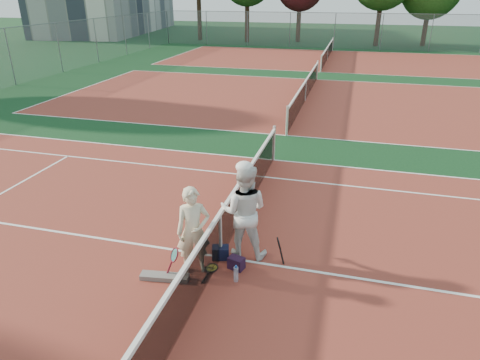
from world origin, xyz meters
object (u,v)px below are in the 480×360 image
(player_b, at_px, (244,211))
(water_bottle, at_px, (236,274))
(racket_red, at_px, (175,262))
(net_main, at_px, (220,235))
(racket_black_held, at_px, (279,251))
(player_a, at_px, (193,231))
(sports_bag_navy, at_px, (220,252))
(racket_spare, at_px, (212,268))
(sports_bag_purple, at_px, (236,263))

(player_b, relative_size, water_bottle, 6.43)
(racket_red, bearing_deg, net_main, 4.52)
(racket_black_held, xyz_separation_m, water_bottle, (-0.65, -0.71, -0.15))
(player_a, distance_m, player_b, 1.08)
(net_main, xyz_separation_m, player_a, (-0.35, -0.52, 0.34))
(player_a, xyz_separation_m, sports_bag_navy, (0.35, 0.49, -0.72))
(racket_red, height_order, water_bottle, racket_red)
(player_a, distance_m, racket_black_held, 1.69)
(player_b, bearing_deg, racket_red, 38.35)
(player_a, relative_size, racket_black_held, 2.89)
(racket_spare, height_order, water_bottle, water_bottle)
(player_b, xyz_separation_m, racket_spare, (-0.46, -0.67, -0.94))
(player_a, distance_m, racket_red, 0.69)
(racket_spare, bearing_deg, player_a, 110.84)
(racket_spare, bearing_deg, player_b, -31.08)
(player_a, xyz_separation_m, player_b, (0.76, 0.76, 0.11))
(sports_bag_navy, distance_m, water_bottle, 0.80)
(racket_black_held, xyz_separation_m, sports_bag_purple, (-0.75, -0.33, -0.18))
(net_main, height_order, player_b, player_b)
(sports_bag_navy, bearing_deg, player_a, -125.62)
(player_b, bearing_deg, racket_black_held, 160.42)
(sports_bag_purple, bearing_deg, racket_red, -155.42)
(sports_bag_navy, height_order, water_bottle, water_bottle)
(racket_red, relative_size, racket_black_held, 0.94)
(player_b, height_order, water_bottle, player_b)
(sports_bag_purple, bearing_deg, water_bottle, -75.39)
(sports_bag_purple, bearing_deg, racket_spare, -161.87)
(racket_red, bearing_deg, racket_spare, -15.65)
(player_b, relative_size, racket_red, 3.47)
(sports_bag_purple, height_order, water_bottle, water_bottle)
(player_b, distance_m, racket_red, 1.61)
(player_b, relative_size, racket_spare, 3.21)
(player_a, xyz_separation_m, racket_spare, (0.30, 0.09, -0.83))
(racket_red, distance_m, racket_black_held, 1.97)
(racket_spare, bearing_deg, sports_bag_navy, -4.36)
(racket_red, xyz_separation_m, sports_bag_navy, (0.65, 0.73, -0.15))
(player_b, bearing_deg, player_a, 40.13)
(net_main, bearing_deg, player_a, -124.18)
(sports_bag_purple, bearing_deg, racket_black_held, 23.92)
(net_main, xyz_separation_m, player_b, (0.41, 0.25, 0.45))
(racket_black_held, bearing_deg, player_b, -35.48)
(racket_red, bearing_deg, water_bottle, -39.82)
(racket_red, height_order, racket_black_held, racket_black_held)
(sports_bag_purple, distance_m, water_bottle, 0.39)
(racket_red, bearing_deg, racket_black_held, -20.38)
(net_main, xyz_separation_m, racket_red, (-0.65, -0.75, -0.23))
(player_a, xyz_separation_m, water_bottle, (0.84, -0.14, -0.70))
(player_b, relative_size, sports_bag_purple, 6.58)
(racket_red, bearing_deg, sports_bag_purple, -20.10)
(racket_black_held, relative_size, water_bottle, 1.97)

